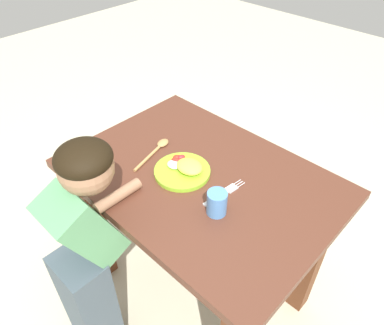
{
  "coord_description": "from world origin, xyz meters",
  "views": [
    {
      "loc": [
        0.68,
        -0.76,
        1.66
      ],
      "look_at": [
        -0.06,
        0.01,
        0.77
      ],
      "focal_mm": 33.85,
      "sensor_mm": 36.0,
      "label": 1
    }
  ],
  "objects_px": {
    "drinking_cup": "(217,203)",
    "person": "(88,259)",
    "fork": "(223,194)",
    "plate": "(184,169)",
    "spoon": "(157,149)"
  },
  "relations": [
    {
      "from": "drinking_cup",
      "to": "person",
      "type": "xyz_separation_m",
      "value": [
        -0.28,
        -0.36,
        -0.23
      ]
    },
    {
      "from": "fork",
      "to": "spoon",
      "type": "height_order",
      "value": "spoon"
    },
    {
      "from": "fork",
      "to": "spoon",
      "type": "xyz_separation_m",
      "value": [
        -0.36,
        0.01,
        0.0
      ]
    },
    {
      "from": "plate",
      "to": "spoon",
      "type": "xyz_separation_m",
      "value": [
        -0.18,
        0.02,
        -0.01
      ]
    },
    {
      "from": "drinking_cup",
      "to": "person",
      "type": "height_order",
      "value": "person"
    },
    {
      "from": "plate",
      "to": "person",
      "type": "xyz_separation_m",
      "value": [
        -0.06,
        -0.43,
        -0.2
      ]
    },
    {
      "from": "fork",
      "to": "spoon",
      "type": "distance_m",
      "value": 0.36
    },
    {
      "from": "fork",
      "to": "plate",
      "type": "bearing_deg",
      "value": 100.72
    },
    {
      "from": "drinking_cup",
      "to": "person",
      "type": "distance_m",
      "value": 0.51
    },
    {
      "from": "plate",
      "to": "fork",
      "type": "distance_m",
      "value": 0.18
    },
    {
      "from": "plate",
      "to": "fork",
      "type": "relative_size",
      "value": 1.12
    },
    {
      "from": "plate",
      "to": "person",
      "type": "height_order",
      "value": "person"
    },
    {
      "from": "plate",
      "to": "drinking_cup",
      "type": "xyz_separation_m",
      "value": [
        0.22,
        -0.07,
        0.03
      ]
    },
    {
      "from": "plate",
      "to": "fork",
      "type": "height_order",
      "value": "plate"
    },
    {
      "from": "spoon",
      "to": "drinking_cup",
      "type": "relative_size",
      "value": 2.59
    }
  ]
}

